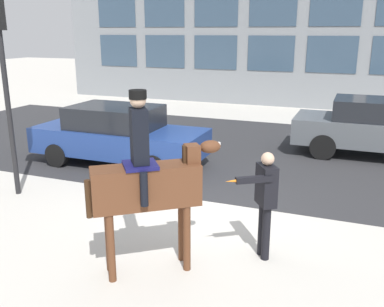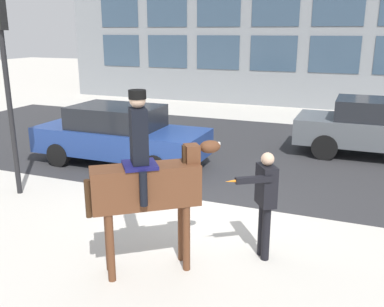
% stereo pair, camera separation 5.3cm
% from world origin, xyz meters
% --- Properties ---
extents(ground_plane, '(80.00, 80.00, 0.00)m').
position_xyz_m(ground_plane, '(0.00, 0.00, 0.00)').
color(ground_plane, beige).
extents(road_surface, '(24.60, 8.50, 0.01)m').
position_xyz_m(road_surface, '(0.00, 4.75, 0.00)').
color(road_surface, '#2D2D30').
rests_on(road_surface, ground_plane).
extents(mounted_horse_lead, '(1.69, 1.39, 2.71)m').
position_xyz_m(mounted_horse_lead, '(-0.04, -2.33, 1.40)').
color(mounted_horse_lead, '#59331E').
rests_on(mounted_horse_lead, ground_plane).
extents(pedestrian_bystander, '(0.71, 0.79, 1.73)m').
position_xyz_m(pedestrian_bystander, '(1.45, -1.35, 1.02)').
color(pedestrian_bystander, black).
rests_on(pedestrian_bystander, ground_plane).
extents(street_car_near_lane, '(4.61, 1.87, 1.57)m').
position_xyz_m(street_car_near_lane, '(-3.23, 2.18, 0.80)').
color(street_car_near_lane, navy).
rests_on(street_car_near_lane, ground_plane).
extents(street_car_far_lane, '(4.72, 1.95, 1.64)m').
position_xyz_m(street_car_far_lane, '(3.29, 5.47, 0.85)').
color(street_car_far_lane, '#51565B').
rests_on(street_car_far_lane, ground_plane).
extents(traffic_light, '(0.24, 0.29, 4.20)m').
position_xyz_m(traffic_light, '(-4.18, -0.60, 2.80)').
color(traffic_light, black).
rests_on(traffic_light, ground_plane).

